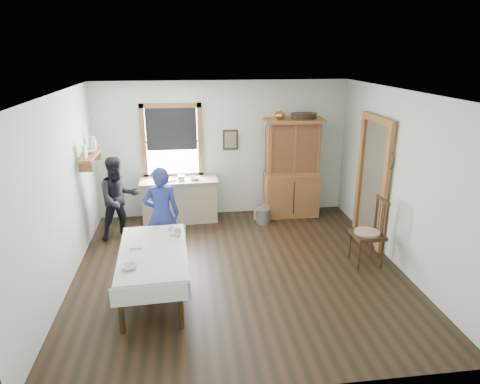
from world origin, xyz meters
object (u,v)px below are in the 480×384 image
at_px(wicker_basket, 263,214).
at_px(woman_blue, 162,218).
at_px(pail, 263,216).
at_px(work_counter, 180,200).
at_px(spindle_chair, 368,232).
at_px(figure_dark, 119,201).
at_px(dining_table, 154,274).
at_px(china_hutch, 292,168).

distance_m(wicker_basket, woman_blue, 2.53).
bearing_deg(wicker_basket, pail, -99.66).
height_order(work_counter, spindle_chair, spindle_chair).
relative_size(work_counter, figure_dark, 1.07).
bearing_deg(woman_blue, dining_table, 81.66).
bearing_deg(pail, spindle_chair, -54.83).
bearing_deg(wicker_basket, spindle_chair, -58.07).
xyz_separation_m(woman_blue, figure_dark, (-0.79, 1.00, -0.03)).
relative_size(spindle_chair, wicker_basket, 3.29).
xyz_separation_m(spindle_chair, wicker_basket, (-1.28, 2.05, -0.45)).
bearing_deg(woman_blue, wicker_basket, -145.92).
bearing_deg(pail, china_hutch, 29.48).
height_order(dining_table, wicker_basket, dining_table).
xyz_separation_m(work_counter, dining_table, (-0.34, -2.75, -0.08)).
relative_size(work_counter, china_hutch, 0.75).
distance_m(spindle_chair, pail, 2.31).
xyz_separation_m(china_hutch, pail, (-0.63, -0.36, -0.84)).
relative_size(spindle_chair, woman_blue, 0.75).
xyz_separation_m(spindle_chair, pail, (-1.31, 1.86, -0.40)).
distance_m(spindle_chair, woman_blue, 3.25).
xyz_separation_m(spindle_chair, woman_blue, (-3.20, 0.54, 0.18)).
bearing_deg(work_counter, pail, -13.34).
distance_m(work_counter, spindle_chair, 3.67).
height_order(work_counter, china_hutch, china_hutch).
bearing_deg(work_counter, figure_dark, -149.05).
bearing_deg(work_counter, china_hutch, -1.02).
xyz_separation_m(wicker_basket, figure_dark, (-2.71, -0.52, 0.60)).
xyz_separation_m(dining_table, pail, (1.96, 2.41, -0.20)).
bearing_deg(woman_blue, spindle_chair, 166.22).
distance_m(dining_table, spindle_chair, 3.33).
xyz_separation_m(china_hutch, spindle_chair, (0.68, -2.22, -0.44)).
xyz_separation_m(dining_table, woman_blue, (0.08, 1.08, 0.38)).
bearing_deg(spindle_chair, work_counter, 141.22).
distance_m(work_counter, dining_table, 2.77).
relative_size(pail, woman_blue, 0.20).
xyz_separation_m(wicker_basket, woman_blue, (-1.92, -1.52, 0.63)).
bearing_deg(wicker_basket, china_hutch, 15.49).
height_order(spindle_chair, wicker_basket, spindle_chair).
xyz_separation_m(work_counter, pail, (1.62, -0.34, -0.28)).
bearing_deg(pail, work_counter, 168.11).
relative_size(spindle_chair, pail, 3.70).
xyz_separation_m(dining_table, figure_dark, (-0.72, 2.08, 0.34)).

